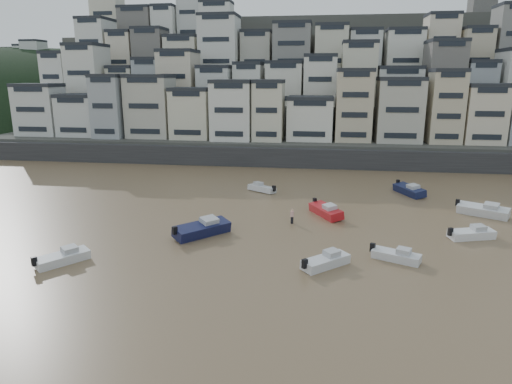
% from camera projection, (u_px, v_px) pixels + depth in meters
% --- Properties ---
extents(sea_strip, '(340.00, 340.00, 0.00)m').
position_uv_depth(sea_strip, '(1.00, 119.00, 177.37)').
color(sea_strip, '#3E5359').
rests_on(sea_strip, ground).
extents(harbor_wall, '(140.00, 3.00, 3.50)m').
position_uv_depth(harbor_wall, '(300.00, 158.00, 83.55)').
color(harbor_wall, '#38383A').
rests_on(harbor_wall, ground).
extents(hillside, '(141.04, 66.00, 50.00)m').
position_uv_depth(hillside, '(327.00, 89.00, 118.28)').
color(hillside, '#4C4C47').
rests_on(hillside, ground).
extents(headland, '(216.00, 135.00, 53.33)m').
position_uv_depth(headland, '(20.00, 122.00, 165.69)').
color(headland, black).
rests_on(headland, ground).
extents(boat_j, '(4.38, 5.05, 1.38)m').
position_uv_depth(boat_j, '(62.00, 256.00, 40.76)').
color(boat_j, silver).
rests_on(boat_j, ground).
extents(boat_i, '(4.35, 6.41, 1.67)m').
position_uv_depth(boat_i, '(409.00, 189.00, 64.36)').
color(boat_i, '#141B40').
rests_on(boat_i, ground).
extents(boat_d, '(5.45, 3.24, 1.41)m').
position_uv_depth(boat_d, '(472.00, 232.00, 46.99)').
color(boat_d, white).
rests_on(boat_d, ground).
extents(boat_g, '(6.39, 4.83, 1.69)m').
position_uv_depth(boat_g, '(483.00, 209.00, 54.60)').
color(boat_g, silver).
rests_on(boat_g, ground).
extents(boat_h, '(4.88, 3.92, 1.31)m').
position_uv_depth(boat_h, '(262.00, 187.00, 66.08)').
color(boat_h, silver).
rests_on(boat_h, ground).
extents(boat_a, '(4.91, 4.76, 1.41)m').
position_uv_depth(boat_a, '(326.00, 259.00, 40.06)').
color(boat_a, silver).
rests_on(boat_a, ground).
extents(boat_c, '(6.21, 6.48, 1.85)m').
position_uv_depth(boat_c, '(202.00, 227.00, 47.80)').
color(boat_c, '#14183E').
rests_on(boat_c, ground).
extents(boat_b, '(4.91, 3.35, 1.28)m').
position_uv_depth(boat_b, '(396.00, 254.00, 41.41)').
color(boat_b, silver).
rests_on(boat_b, ground).
extents(boat_e, '(4.66, 6.18, 1.63)m').
position_uv_depth(boat_e, '(326.00, 209.00, 54.61)').
color(boat_e, '#B1151B').
rests_on(boat_e, ground).
extents(person_pink, '(0.44, 0.44, 1.74)m').
position_uv_depth(person_pink, '(292.00, 216.00, 51.75)').
color(person_pink, '#D9A199').
rests_on(person_pink, ground).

